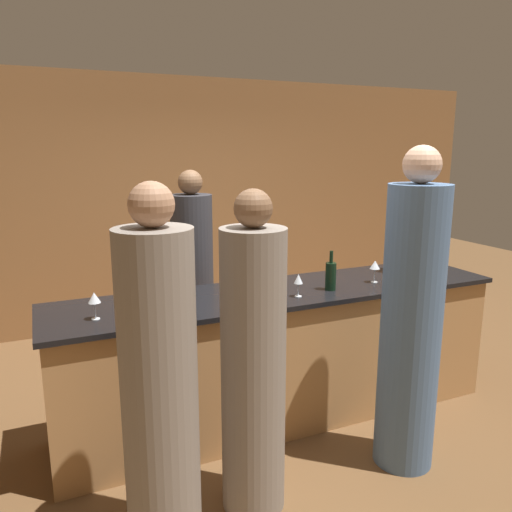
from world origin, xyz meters
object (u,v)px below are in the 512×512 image
object	(u,v)px
guest_1	(160,387)
guest_2	(253,367)
guest_0	(411,324)
wine_bottle_0	(331,275)
ice_bucket	(397,259)
bartender	(193,287)

from	to	relation	value
guest_1	guest_2	distance (m)	0.54
guest_0	wine_bottle_0	size ratio (longest dim) A/B	7.00
guest_0	guest_1	size ratio (longest dim) A/B	1.09
wine_bottle_0	ice_bucket	distance (m)	0.84
guest_2	guest_1	bearing A→B (deg)	-172.92
bartender	ice_bucket	bearing A→B (deg)	154.96
guest_1	ice_bucket	distance (m)	2.46
wine_bottle_0	ice_bucket	bearing A→B (deg)	17.27
wine_bottle_0	guest_1	bearing A→B (deg)	-152.98
guest_2	ice_bucket	xyz separation A→B (m)	(1.71, 0.92, 0.27)
guest_1	ice_bucket	world-z (taller)	guest_1
guest_0	guest_1	xyz separation A→B (m)	(-1.59, -0.04, -0.08)
bartender	guest_2	size ratio (longest dim) A/B	1.01
ice_bucket	guest_2	bearing A→B (deg)	-151.77
bartender	ice_bucket	xyz separation A→B (m)	(1.56, -0.73, 0.25)
guest_0	wine_bottle_0	xyz separation A→B (m)	(-0.15, 0.70, 0.16)
bartender	guest_0	bearing A→B (deg)	118.38
wine_bottle_0	ice_bucket	world-z (taller)	wine_bottle_0
guest_0	ice_bucket	distance (m)	1.16
bartender	ice_bucket	size ratio (longest dim) A/B	8.43
guest_1	guest_0	bearing A→B (deg)	1.37
guest_2	wine_bottle_0	xyz separation A→B (m)	(0.91, 0.67, 0.27)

